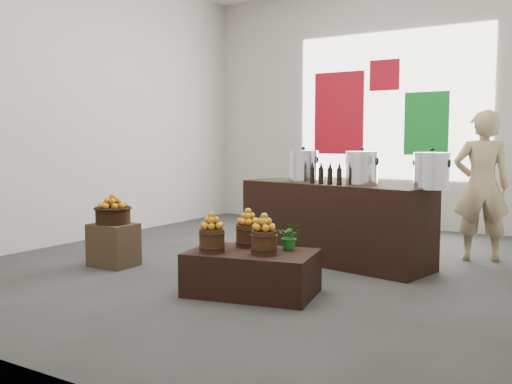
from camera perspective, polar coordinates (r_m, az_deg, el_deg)
The scene contains 24 objects.
ground at distance 6.77m, azimuth 1.06°, elevation -7.02°, with size 7.00×7.00×0.00m, color #373734.
back_wall at distance 9.81m, azimuth 11.62°, elevation 8.39°, with size 6.00×0.04×4.00m, color #B2ABA4.
back_opening at distance 9.69m, azimuth 13.26°, elevation 8.40°, with size 3.20×0.02×2.40m, color white.
deco_red_left at distance 10.00m, azimuth 8.29°, elevation 7.80°, with size 0.90×0.04×1.40m, color #A70C1A.
deco_green_right at distance 9.50m, azimuth 16.67°, elevation 6.58°, with size 0.70×0.04×1.00m, color #137D24.
deco_red_upper at distance 9.76m, azimuth 12.74°, elevation 11.33°, with size 0.50×0.04×0.50m, color #A70C1A.
crate at distance 6.72m, azimuth -14.05°, elevation -5.15°, with size 0.49×0.40×0.49m, color #493722.
wicker_basket at distance 6.67m, azimuth -14.11°, elevation -2.34°, with size 0.39×0.39×0.18m, color black.
apples_in_basket at distance 6.65m, azimuth -14.14°, elevation -0.89°, with size 0.30×0.30×0.16m, color #9F1D05, non-canonical shape.
display_table at distance 5.36m, azimuth -0.43°, elevation -8.07°, with size 1.16×0.72×0.40m, color black.
apple_bucket_front_left at distance 5.27m, azimuth -4.44°, elevation -4.87°, with size 0.23×0.23×0.21m, color #3D2110.
apples_in_bucket_front_left at distance 5.24m, azimuth -4.45°, elevation -2.87°, with size 0.17×0.17×0.16m, color #9F1D05, non-canonical shape.
apple_bucket_front_right at distance 5.16m, azimuth 0.82°, elevation -5.07°, with size 0.23×0.23×0.21m, color #3D2110.
apples_in_bucket_front_right at distance 5.13m, azimuth 0.82°, elevation -3.03°, with size 0.17×0.17×0.16m, color #9F1D05, non-canonical shape.
apple_bucket_rear at distance 5.53m, azimuth -0.80°, elevation -4.38°, with size 0.23×0.23×0.21m, color #3D2110.
apples_in_bucket_rear at distance 5.51m, azimuth -0.80°, elevation -2.47°, with size 0.17×0.17×0.16m, color #9F1D05, non-canonical shape.
herb_garnish_right at distance 5.39m, azimuth 3.42°, elevation -4.44°, with size 0.23×0.20×0.25m, color #156319.
herb_garnish_left at distance 5.62m, azimuth -4.32°, elevation -3.87°, with size 0.16×0.13×0.29m, color #156319.
counter at distance 6.76m, azimuth 7.84°, elevation -3.06°, with size 2.28×0.73×0.93m, color black.
stock_pot_left at distance 6.98m, azimuth 4.76°, elevation 2.54°, with size 0.35×0.35×0.35m, color silver.
stock_pot_center at distance 6.50m, azimuth 10.53°, elevation 2.28°, with size 0.35×0.35×0.35m, color silver.
stock_pot_right at distance 6.10m, azimuth 17.14°, elevation 1.95°, with size 0.35×0.35×0.35m, color silver.
oil_cruets at distance 6.52m, azimuth 6.75°, elevation 1.92°, with size 0.33×0.06×0.26m, color black, non-canonical shape.
shopper at distance 7.24m, azimuth 21.63°, elevation 0.55°, with size 0.65×0.43×1.78m, color #9D8960.
Camera 1 is at (3.36, -5.70, 1.43)m, focal length 40.00 mm.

